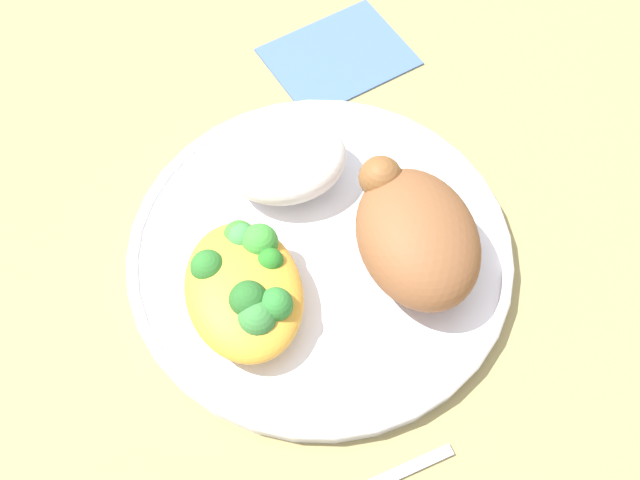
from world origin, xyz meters
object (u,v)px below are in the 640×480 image
Objects in this scene: rice_pile at (286,159)px; roasted_chicken at (415,235)px; plate at (320,252)px; napkin at (339,56)px; mac_cheese_with_broccoli at (245,286)px.

roasted_chicken is at bearing -143.04° from rice_pile.
plate reaches higher than napkin.
roasted_chicken reaches higher than plate.
rice_pile reaches higher than plate.
rice_pile is (0.07, 0.01, 0.03)m from plate.
plate is 2.37× the size of roasted_chicken.
roasted_chicken is 1.29× the size of rice_pile.
mac_cheese_with_broccoli is 0.93× the size of napkin.
rice_pile is 0.85× the size of mac_cheese_with_broccoli.
plate is 2.60× the size of mac_cheese_with_broccoli.
napkin is (0.23, -0.13, -0.04)m from mac_cheese_with_broccoli.
roasted_chicken is 0.12m from rice_pile.
mac_cheese_with_broccoli is at bearing 114.25° from plate.
roasted_chicken reaches higher than napkin.
mac_cheese_with_broccoli is at bearing 149.26° from napkin.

